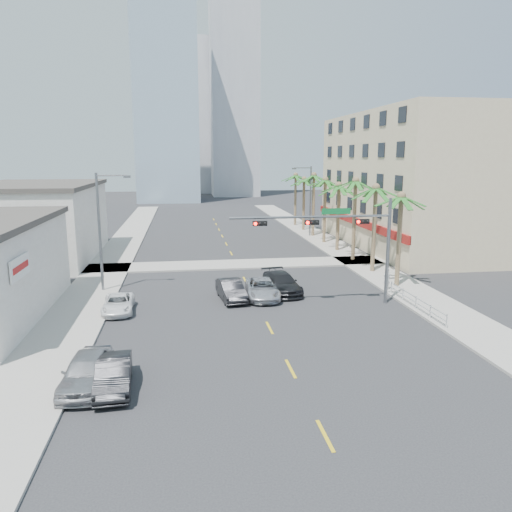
{
  "coord_description": "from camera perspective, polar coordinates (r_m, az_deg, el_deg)",
  "views": [
    {
      "loc": [
        -4.96,
        -24.23,
        10.11
      ],
      "look_at": [
        -0.13,
        8.72,
        3.5
      ],
      "focal_mm": 35.0,
      "sensor_mm": 36.0,
      "label": 1
    }
  ],
  "objects": [
    {
      "name": "palm_tree_1",
      "position": [
        44.7,
        13.54,
        7.48
      ],
      "size": [
        4.8,
        4.8,
        8.16
      ],
      "color": "brown",
      "rests_on": "ground"
    },
    {
      "name": "palm_tree_6",
      "position": [
        69.5,
        5.52,
        8.68
      ],
      "size": [
        4.8,
        4.8,
        7.8
      ],
      "color": "brown",
      "rests_on": "ground"
    },
    {
      "name": "sidewalk_left",
      "position": [
        45.9,
        -16.96,
        -1.9
      ],
      "size": [
        4.0,
        120.0,
        0.15
      ],
      "primitive_type": "cube",
      "color": "gray",
      "rests_on": "ground"
    },
    {
      "name": "tower_far_center",
      "position": [
        149.64,
        -7.85,
        15.3
      ],
      "size": [
        16.0,
        16.0,
        42.0
      ],
      "primitive_type": "cube",
      "color": "#ADADB2",
      "rests_on": "ground"
    },
    {
      "name": "palm_tree_2",
      "position": [
        49.54,
        11.32,
        8.31
      ],
      "size": [
        4.8,
        4.8,
        8.52
      ],
      "color": "brown",
      "rests_on": "ground"
    },
    {
      "name": "car_lane_right",
      "position": [
        37.84,
        2.93,
        -3.1
      ],
      "size": [
        2.74,
        5.42,
        1.51
      ],
      "primitive_type": "imported",
      "rotation": [
        0.0,
        0.0,
        0.12
      ],
      "color": "black",
      "rests_on": "ground"
    },
    {
      "name": "building_right",
      "position": [
        60.62,
        18.26,
        8.2
      ],
      "size": [
        15.25,
        28.0,
        15.0
      ],
      "color": "#CAB38E",
      "rests_on": "ground"
    },
    {
      "name": "car_parked_near",
      "position": [
        23.9,
        -18.78,
        -12.36
      ],
      "size": [
        2.15,
        4.75,
        1.58
      ],
      "primitive_type": "imported",
      "rotation": [
        0.0,
        0.0,
        -0.06
      ],
      "color": "#A4A3A8",
      "rests_on": "ground"
    },
    {
      "name": "ground",
      "position": [
        26.72,
        3.05,
        -11.02
      ],
      "size": [
        260.0,
        260.0,
        0.0
      ],
      "primitive_type": "plane",
      "color": "#262628",
      "rests_on": "ground"
    },
    {
      "name": "traffic_signal_mast",
      "position": [
        34.3,
        10.03,
        2.59
      ],
      "size": [
        11.12,
        0.54,
        7.2
      ],
      "color": "slate",
      "rests_on": "ground"
    },
    {
      "name": "palm_tree_0",
      "position": [
        39.95,
        16.28,
        6.43
      ],
      "size": [
        4.8,
        4.8,
        7.8
      ],
      "color": "brown",
      "rests_on": "ground"
    },
    {
      "name": "car_parked_far",
      "position": [
        34.39,
        -15.48,
        -5.28
      ],
      "size": [
        2.09,
        4.25,
        1.16
      ],
      "primitive_type": "imported",
      "rotation": [
        0.0,
        0.0,
        0.04
      ],
      "color": "white",
      "rests_on": "ground"
    },
    {
      "name": "tower_far_right",
      "position": [
        136.41,
        -2.52,
        19.6
      ],
      "size": [
        12.0,
        12.0,
        60.0
      ],
      "primitive_type": "cube",
      "color": "#ADADB2",
      "rests_on": "ground"
    },
    {
      "name": "tower_far_left",
      "position": [
        120.08,
        -10.22,
        17.7
      ],
      "size": [
        14.0,
        14.0,
        48.0
      ],
      "primitive_type": "cube",
      "color": "#99B2C6",
      "rests_on": "ground"
    },
    {
      "name": "car_parked_mid",
      "position": [
        23.44,
        -15.97,
        -12.89
      ],
      "size": [
        1.78,
        4.35,
        1.4
      ],
      "primitive_type": "imported",
      "rotation": [
        0.0,
        0.0,
        0.07
      ],
      "color": "black",
      "rests_on": "ground"
    },
    {
      "name": "pedestrian",
      "position": [
        39.4,
        14.72,
        -2.5
      ],
      "size": [
        0.72,
        0.59,
        1.72
      ],
      "primitive_type": "imported",
      "rotation": [
        0.0,
        0.0,
        3.47
      ],
      "color": "white",
      "rests_on": "sidewalk_right"
    },
    {
      "name": "palm_tree_3",
      "position": [
        54.5,
        9.46,
        7.89
      ],
      "size": [
        4.8,
        4.8,
        7.8
      ],
      "color": "brown",
      "rests_on": "ground"
    },
    {
      "name": "palm_tree_7",
      "position": [
        74.54,
        4.56,
        9.13
      ],
      "size": [
        4.8,
        4.8,
        8.16
      ],
      "color": "brown",
      "rests_on": "ground"
    },
    {
      "name": "streetlight_left",
      "position": [
        39.03,
        -17.19,
        3.29
      ],
      "size": [
        2.55,
        0.25,
        9.0
      ],
      "color": "slate",
      "rests_on": "ground"
    },
    {
      "name": "building_left_far",
      "position": [
        54.61,
        -23.76,
        3.43
      ],
      "size": [
        11.0,
        18.0,
        7.2
      ],
      "primitive_type": "cube",
      "color": "beige",
      "rests_on": "ground"
    },
    {
      "name": "car_lane_left",
      "position": [
        36.0,
        -2.86,
        -3.89
      ],
      "size": [
        2.05,
        4.57,
        1.45
      ],
      "primitive_type": "imported",
      "rotation": [
        0.0,
        0.0,
        0.12
      ],
      "color": "black",
      "rests_on": "ground"
    },
    {
      "name": "streetlight_right",
      "position": [
        64.44,
        6.07,
        6.67
      ],
      "size": [
        2.55,
        0.25,
        9.0
      ],
      "color": "slate",
      "rests_on": "ground"
    },
    {
      "name": "palm_tree_5",
      "position": [
        64.44,
        6.64,
        9.08
      ],
      "size": [
        4.8,
        4.8,
        8.52
      ],
      "color": "brown",
      "rests_on": "ground"
    },
    {
      "name": "sidewalk_cross",
      "position": [
        47.57,
        -2.16,
        -0.96
      ],
      "size": [
        80.0,
        4.0,
        0.15
      ],
      "primitive_type": "cube",
      "color": "gray",
      "rests_on": "ground"
    },
    {
      "name": "car_lane_center",
      "position": [
        36.41,
        0.74,
        -3.75
      ],
      "size": [
        2.69,
        5.19,
        1.4
      ],
      "primitive_type": "imported",
      "rotation": [
        0.0,
        0.0,
        -0.08
      ],
      "color": "silver",
      "rests_on": "ground"
    },
    {
      "name": "sidewalk_right",
      "position": [
        48.42,
        12.37,
        -1.0
      ],
      "size": [
        4.0,
        120.0,
        0.15
      ],
      "primitive_type": "cube",
      "color": "gray",
      "rests_on": "ground"
    },
    {
      "name": "guardrail",
      "position": [
        35.16,
        17.82,
        -4.9
      ],
      "size": [
        0.08,
        8.08,
        1.0
      ],
      "color": "silver",
      "rests_on": "ground"
    },
    {
      "name": "palm_tree_4",
      "position": [
        59.45,
        7.93,
        8.54
      ],
      "size": [
        4.8,
        4.8,
        8.16
      ],
      "color": "brown",
      "rests_on": "ground"
    }
  ]
}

